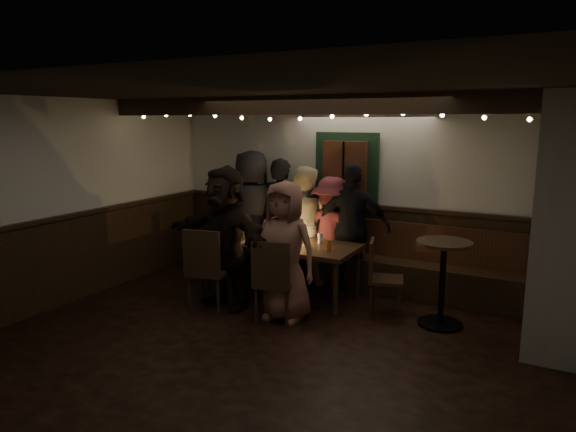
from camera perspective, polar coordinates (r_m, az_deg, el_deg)
The scene contains 13 objects.
room at distance 6.09m, azimuth 13.89°, elevation -1.51°, with size 6.02×5.01×2.62m.
dining_table at distance 6.80m, azimuth -0.83°, elevation -3.42°, with size 2.05×0.88×0.89m.
chair_near_left at distance 6.33m, azimuth -9.10°, elevation -5.42°, with size 0.56×0.56×1.04m.
chair_near_right at distance 5.92m, azimuth -1.69°, elevation -6.76°, with size 0.55×0.55×0.98m.
chair_end at distance 6.36m, azimuth 10.10°, elevation -6.15°, with size 0.50×0.50×0.90m.
high_top at distance 6.09m, azimuth 16.82°, elevation -6.03°, with size 0.62×0.62×0.99m.
person_a at distance 7.78m, azimuth -4.06°, elevation 0.37°, with size 0.92×0.60×1.88m, color black.
person_b at distance 7.62m, azimuth -0.85°, elevation -0.20°, with size 0.65×0.43×1.78m, color black.
person_c at distance 7.35m, azimuth 1.68°, elevation -0.97°, with size 0.82×0.64×1.68m, color beige.
person_d at distance 7.22m, azimuth 4.83°, elevation -1.77°, with size 1.00×0.58×1.55m, color maroon.
person_e at distance 7.04m, azimuth 7.19°, elevation -1.30°, with size 1.03×0.43×1.76m, color black.
person_f at distance 6.43m, azimuth -6.99°, elevation -2.30°, with size 1.65×0.53×1.78m, color black.
person_g at distance 5.96m, azimuth -0.35°, elevation -3.93°, with size 0.80×0.52×1.65m, color #87584B.
Camera 1 is at (2.52, -4.36, 2.33)m, focal length 32.00 mm.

